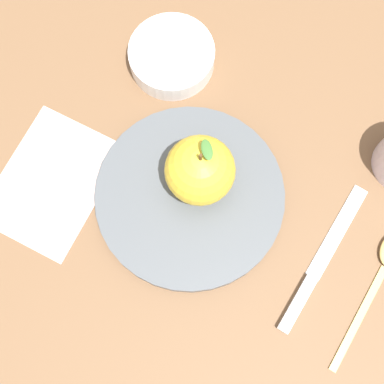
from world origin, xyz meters
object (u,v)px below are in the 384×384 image
side_bowl (172,55)px  knife (316,271)px  dinner_plate (192,194)px  apple (200,170)px  linen_napkin (52,182)px

side_bowl → knife: size_ratio=0.55×
dinner_plate → apple: apple is taller
apple → side_bowl: (0.10, 0.14, -0.04)m
dinner_plate → side_bowl: (0.12, 0.15, 0.01)m
dinner_plate → knife: dinner_plate is taller
dinner_plate → side_bowl: side_bowl is taller
side_bowl → knife: bearing=-104.3°
apple → linen_napkin: (-0.13, 0.14, -0.06)m
dinner_plate → apple: size_ratio=2.42×
apple → knife: (0.02, -0.18, -0.06)m
apple → side_bowl: size_ratio=0.86×
linen_napkin → knife: bearing=-65.4°
knife → linen_napkin: size_ratio=1.21×
side_bowl → apple: bearing=-124.6°
dinner_plate → side_bowl: size_ratio=2.08×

